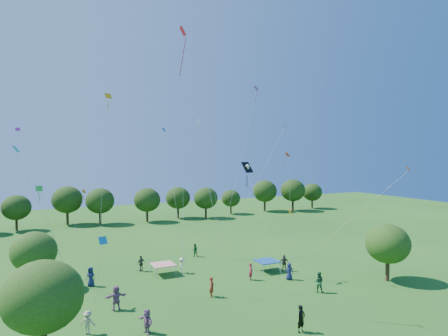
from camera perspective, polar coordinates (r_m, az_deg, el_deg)
The scene contains 38 objects.
near_tree_west at distance 26.33m, azimuth -24.47°, elevation -16.37°, with size 4.62×4.62×6.03m.
near_tree_north at distance 40.37m, azimuth -25.52°, elevation -10.75°, with size 4.01×4.01×5.20m.
near_tree_east at distance 41.88m, azimuth 22.36°, elevation -9.98°, with size 4.16×4.16×5.46m.
treeline at distance 72.93m, azimuth -15.78°, elevation -4.43°, with size 88.01×8.77×6.77m.
tent_red_stripe at distance 41.78m, azimuth -8.68°, elevation -13.47°, with size 2.20×2.20×1.10m.
tent_blue at distance 42.76m, azimuth 6.13°, elevation -13.09°, with size 2.20×2.20×1.10m.
man_in_black at distance 29.54m, azimuth 10.97°, elevation -20.39°, with size 0.69×0.45×1.86m, color black.
crowd_person_0 at distance 39.92m, azimuth -18.51°, elevation -14.50°, with size 0.88×0.48×1.79m, color #1A244D.
crowd_person_1 at distance 35.42m, azimuth -1.76°, elevation -16.61°, with size 0.64×0.41×1.71m, color maroon.
crowd_person_2 at distance 37.41m, azimuth 13.38°, elevation -15.55°, with size 0.90×0.49×1.83m, color #275B36.
crowd_person_3 at distance 42.11m, azimuth -6.05°, elevation -13.66°, with size 1.05×0.47×1.60m, color beige.
crowd_person_4 at distance 43.42m, azimuth -11.76°, elevation -13.19°, with size 0.95×0.43×1.63m, color #3D3830.
crowd_person_5 at distance 29.38m, azimuth -10.98°, elevation -20.71°, with size 1.56×0.56×1.68m, color #854E7D.
crowd_person_6 at distance 39.08m, azimuth -21.03°, elevation -15.03°, with size 0.79×0.43×1.61m, color #1B1F50.
crowd_person_7 at distance 34.60m, azimuth -22.52°, elevation -17.27°, with size 0.62×0.40×1.66m, color maroon.
crowd_person_8 at distance 48.42m, azimuth -4.21°, elevation -11.62°, with size 0.76×0.41×1.53m, color #25562C.
crowd_person_9 at distance 30.29m, azimuth -18.89°, elevation -20.14°, with size 1.04×0.47×1.60m, color #B1A48E.
crowd_person_10 at distance 43.07m, azimuth 8.57°, elevation -13.25°, with size 0.99×0.45×1.69m, color #3D3231.
crowd_person_11 at distance 33.79m, azimuth -15.16°, elevation -17.46°, with size 1.77×0.63×1.89m, color #895084.
crowd_person_12 at distance 40.34m, azimuth 9.30°, elevation -14.35°, with size 0.81×0.44×1.64m, color navy.
crowd_person_13 at distance 39.85m, azimuth 3.86°, elevation -14.55°, with size 0.61×0.39×1.64m, color maroon.
pirate_kite at distance 38.85m, azimuth 3.44°, elevation -0.09°, with size 1.37×6.12×10.09m.
red_high_kite at distance 32.16m, azimuth -5.91°, elevation 12.98°, with size 0.51×1.05×20.75m.
small_kite_0 at distance 38.56m, azimuth 21.55°, elevation -3.25°, with size 6.82×7.60×9.82m.
small_kite_1 at distance 36.71m, azimuth -16.50°, elevation 5.05°, with size 2.01×3.24×16.31m.
small_kite_2 at distance 39.57m, azimuth 9.46°, elevation -6.83°, with size 0.59×0.74×5.52m.
small_kite_3 at distance 50.86m, azimuth 6.43°, elevation 1.52°, with size 10.83×3.17×14.76m.
small_kite_4 at distance 36.57m, azimuth -7.72°, elevation -0.02°, with size 1.59×2.71×13.28m.
small_kite_5 at distance 38.90m, azimuth -25.58°, elevation -1.11°, with size 3.91×1.94×13.13m.
small_kite_6 at distance 48.22m, azimuth -3.05°, elevation 2.82°, with size 0.98×4.66×15.19m.
small_kite_7 at distance 38.37m, azimuth -26.65°, elevation -0.15°, with size 4.24×3.02×11.57m.
small_kite_8 at distance 38.98m, azimuth 9.23°, elevation -1.30°, with size 1.22×0.55×11.02m.
small_kite_9 at distance 44.40m, azimuth -19.77°, elevation -5.01°, with size 2.46×4.67×7.08m.
small_kite_10 at distance 46.93m, azimuth -2.17°, elevation 3.82°, with size 1.03×3.15×15.30m.
small_kite_11 at distance 39.76m, azimuth -24.52°, elevation -4.21°, with size 2.40×1.14×8.02m.
small_kite_12 at distance 28.06m, azimuth -17.05°, elevation -11.03°, with size 0.60×2.92×5.46m.
small_kite_13 at distance 47.62m, azimuth 3.69°, elevation 7.14°, with size 5.23×0.76×18.98m.
small_kite_14 at distance 47.28m, azimuth -2.91°, elevation -0.31°, with size 1.86×3.70×11.40m.
Camera 1 is at (-14.64, -15.89, 12.16)m, focal length 32.00 mm.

